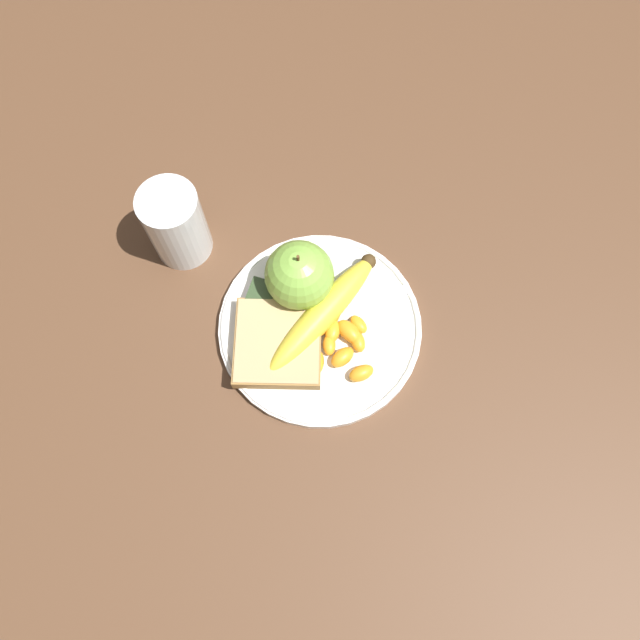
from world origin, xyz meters
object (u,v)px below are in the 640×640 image
at_px(fork, 323,325).
at_px(apple, 299,275).
at_px(plate, 320,327).
at_px(juice_glass, 176,226).
at_px(banana, 323,312).
at_px(jam_packet, 261,297).
at_px(bread_slice, 278,343).

bearing_deg(fork, apple, -84.68).
relative_size(plate, apple, 2.69).
xyz_separation_m(juice_glass, banana, (-0.05, -0.20, -0.02)).
bearing_deg(apple, plate, -135.61).
relative_size(plate, jam_packet, 6.48).
bearing_deg(plate, jam_packet, 82.20).
bearing_deg(fork, juice_glass, -57.53).
distance_m(plate, bread_slice, 0.06).
relative_size(juice_glass, banana, 0.57).
distance_m(plate, juice_glass, 0.22).
height_order(apple, banana, apple).
distance_m(juice_glass, bread_slice, 0.19).
bearing_deg(bread_slice, fork, -46.59).
height_order(bread_slice, jam_packet, same).
xyz_separation_m(juice_glass, apple, (-0.02, -0.17, 0.00)).
height_order(plate, banana, banana).
height_order(plate, bread_slice, bread_slice).
xyz_separation_m(apple, banana, (-0.03, -0.04, -0.02)).
bearing_deg(fork, jam_packet, -49.05).
relative_size(plate, juice_glass, 2.27).
relative_size(plate, banana, 1.30).
xyz_separation_m(apple, bread_slice, (-0.08, 0.00, -0.03)).
relative_size(apple, jam_packet, 2.41).
distance_m(plate, fork, 0.01).
xyz_separation_m(banana, jam_packet, (-0.00, 0.08, -0.01)).
distance_m(apple, bread_slice, 0.08).
height_order(juice_glass, bread_slice, juice_glass).
bearing_deg(banana, plate, 179.30).
xyz_separation_m(juice_glass, jam_packet, (-0.05, -0.12, -0.03)).
height_order(apple, bread_slice, apple).
relative_size(plate, fork, 1.56).
xyz_separation_m(fork, jam_packet, (0.01, 0.08, 0.01)).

